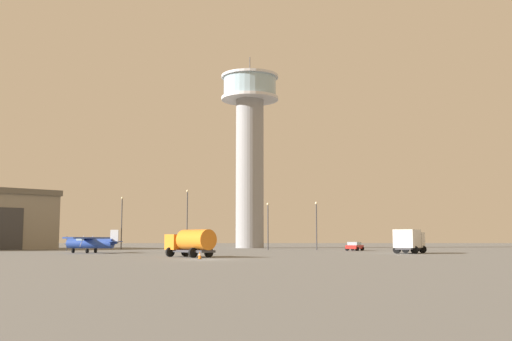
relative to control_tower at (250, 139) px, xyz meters
The scene contains 11 objects.
ground_plane 72.82m from the control_tower, 93.31° to the right, with size 400.00×400.00×0.00m, color #60605E.
control_tower is the anchor object (origin of this frame).
airplane_blue 52.71m from the control_tower, 115.81° to the right, with size 8.06×10.32×3.04m.
truck_box_white 54.35m from the control_tower, 65.96° to the right, with size 5.31×6.76×3.04m.
truck_fuel_tanker_orange 65.34m from the control_tower, 95.73° to the right, with size 5.71×6.07×2.83m.
car_red 39.42m from the control_tower, 60.20° to the right, with size 3.42×4.46×1.37m.
light_post_west 32.28m from the control_tower, 146.06° to the right, with size 0.44×0.44×9.33m.
light_post_east 26.29m from the control_tower, 122.10° to the right, with size 0.44×0.44×10.43m.
light_post_north 31.45m from the control_tower, 65.12° to the right, with size 0.44×0.44×7.99m.
light_post_centre 28.71m from the control_tower, 82.41° to the right, with size 0.44×0.44×7.88m.
traffic_cone_near_left 71.36m from the control_tower, 94.06° to the right, with size 0.36×0.36×0.72m.
Camera 1 is at (3.71, -56.12, 1.91)m, focal length 43.08 mm.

